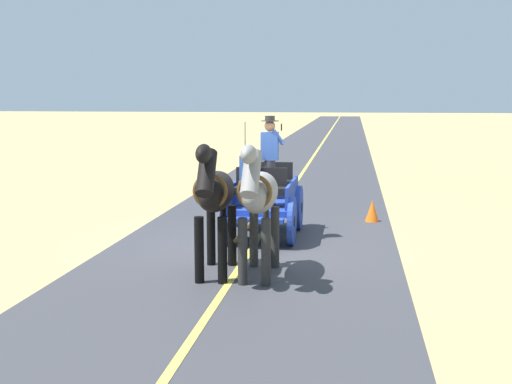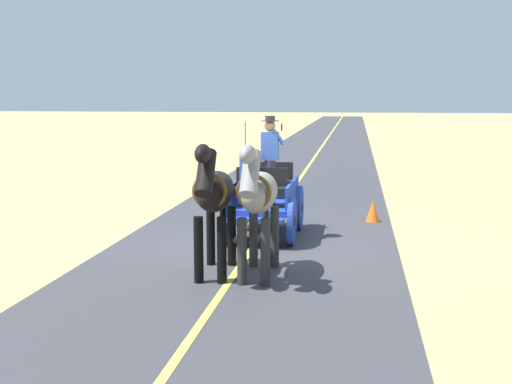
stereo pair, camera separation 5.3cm
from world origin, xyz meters
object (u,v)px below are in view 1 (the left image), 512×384
at_px(horse_near_side, 259,196).
at_px(horse_off_side, 215,195).
at_px(traffic_cone, 372,211).
at_px(horse_drawn_carriage, 264,198).

bearing_deg(horse_near_side, horse_off_side, -0.54).
relative_size(horse_near_side, horse_off_side, 1.00).
xyz_separation_m(horse_near_side, horse_off_side, (0.71, -0.01, 0.00)).
relative_size(horse_off_side, traffic_cone, 4.42).
bearing_deg(horse_off_side, horse_near_side, 179.46).
relative_size(horse_drawn_carriage, traffic_cone, 9.01).
bearing_deg(traffic_cone, horse_drawn_carriage, 41.09).
distance_m(horse_drawn_carriage, horse_off_side, 3.09).
height_order(horse_near_side, horse_off_side, same).
distance_m(horse_near_side, horse_off_side, 0.71).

